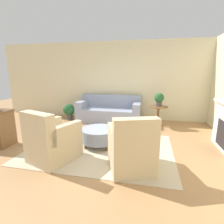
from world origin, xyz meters
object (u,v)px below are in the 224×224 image
at_px(ottoman_table, 99,135).
at_px(potted_plant_on_side_table, 159,99).
at_px(armchair_right, 131,149).
at_px(armchair_left, 52,142).
at_px(side_table, 158,112).
at_px(potted_plant_floor, 69,111).
at_px(couch, 109,112).

height_order(ottoman_table, potted_plant_on_side_table, potted_plant_on_side_table).
distance_m(armchair_right, potted_plant_on_side_table, 2.89).
relative_size(armchair_left, side_table, 1.61).
bearing_deg(ottoman_table, side_table, 53.39).
distance_m(armchair_left, potted_plant_on_side_table, 3.54).
xyz_separation_m(ottoman_table, potted_plant_on_side_table, (1.42, 1.91, 0.62)).
bearing_deg(potted_plant_floor, side_table, -1.60).
bearing_deg(couch, armchair_left, -98.44).
height_order(couch, armchair_left, armchair_left).
height_order(potted_plant_on_side_table, potted_plant_floor, potted_plant_on_side_table).
relative_size(couch, side_table, 3.35).
height_order(ottoman_table, potted_plant_floor, potted_plant_floor).
distance_m(couch, ottoman_table, 2.17).
bearing_deg(couch, potted_plant_on_side_table, -8.20).
bearing_deg(armchair_right, potted_plant_on_side_table, 78.68).
xyz_separation_m(armchair_right, potted_plant_on_side_table, (0.56, 2.79, 0.51)).
bearing_deg(potted_plant_floor, couch, 5.88).
relative_size(couch, armchair_right, 2.08).
xyz_separation_m(couch, potted_plant_on_side_table, (1.67, -0.24, 0.56)).
xyz_separation_m(armchair_right, ottoman_table, (-0.86, 0.88, -0.11)).
bearing_deg(potted_plant_on_side_table, armchair_right, -101.32).
bearing_deg(side_table, couch, 171.80).
bearing_deg(armchair_left, side_table, 52.75).
relative_size(ottoman_table, side_table, 1.26).
bearing_deg(armchair_left, potted_plant_floor, 109.74).
distance_m(couch, side_table, 1.69).
bearing_deg(armchair_right, couch, 110.18).
bearing_deg(armchair_left, potted_plant_on_side_table, 52.75).
height_order(couch, side_table, couch).
height_order(armchair_left, potted_plant_on_side_table, potted_plant_on_side_table).
relative_size(ottoman_table, potted_plant_on_side_table, 1.97).
relative_size(side_table, potted_plant_floor, 1.12).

